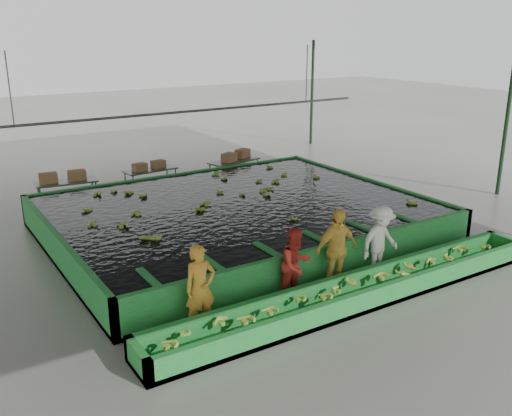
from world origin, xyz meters
TOP-DOWN VIEW (x-y plane):
  - ground at (0.00, 0.00)m, footprint 80.00×80.00m
  - shed_roof at (0.00, 0.00)m, footprint 20.00×22.00m
  - shed_posts at (0.00, 0.00)m, footprint 20.00×22.00m
  - flotation_tank at (0.00, 1.50)m, footprint 10.00×8.00m
  - tank_water at (0.00, 1.50)m, footprint 9.70×7.70m
  - sorting_trough at (0.00, -3.60)m, footprint 10.00×1.00m
  - cableway_rail at (0.00, 5.00)m, footprint 0.08×0.08m
  - rail_hanger_left at (-5.00, 5.00)m, footprint 0.04×0.04m
  - rail_hanger_right at (5.00, 5.00)m, footprint 0.04×0.04m
  - worker_a at (-3.34, -2.80)m, footprint 0.64×0.43m
  - worker_b at (-1.10, -2.80)m, footprint 0.86×0.70m
  - worker_c at (0.00, -2.80)m, footprint 1.11×0.49m
  - worker_d at (1.32, -2.80)m, footprint 1.15×0.71m
  - packing_table_left at (-3.40, 6.54)m, footprint 1.97×0.98m
  - packing_table_mid at (-0.45, 6.74)m, footprint 1.89×0.89m
  - packing_table_right at (2.60, 6.13)m, footprint 2.11×1.25m
  - box_stack_left at (-3.50, 6.56)m, footprint 1.47×0.56m
  - box_stack_mid at (-0.49, 6.72)m, footprint 1.24×0.50m
  - box_stack_right at (2.73, 6.21)m, footprint 1.42×0.91m
  - floating_bananas at (0.00, 2.30)m, footprint 8.54×5.82m
  - trough_bananas at (0.00, -3.60)m, footprint 8.88×0.59m

SIDE VIEW (x-z plane):
  - ground at x=0.00m, z-range 0.00..0.00m
  - sorting_trough at x=0.00m, z-range 0.00..0.50m
  - trough_bananas at x=0.00m, z-range 0.34..0.46m
  - packing_table_mid at x=-0.45m, z-range 0.00..0.83m
  - packing_table_left at x=-3.40m, z-range 0.00..0.86m
  - flotation_tank at x=0.00m, z-range 0.00..0.90m
  - packing_table_right at x=2.60m, z-range 0.00..0.90m
  - worker_b at x=-1.10m, z-range 0.00..1.63m
  - box_stack_mid at x=-0.49m, z-range 0.70..0.96m
  - tank_water at x=0.00m, z-range 0.85..0.85m
  - floating_bananas at x=0.00m, z-range 0.79..0.91m
  - worker_d at x=1.32m, z-range 0.00..1.71m
  - worker_a at x=-3.34m, z-range 0.00..1.72m
  - box_stack_left at x=-3.50m, z-range 0.71..1.02m
  - box_stack_right at x=2.73m, z-range 0.75..1.05m
  - worker_c at x=0.00m, z-range 0.00..1.86m
  - shed_posts at x=0.00m, z-range 0.00..5.00m
  - cableway_rail at x=0.00m, z-range -4.00..10.00m
  - rail_hanger_left at x=-5.00m, z-range 3.00..5.00m
  - rail_hanger_right at x=5.00m, z-range 3.00..5.00m
  - shed_roof at x=0.00m, z-range 4.98..5.02m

